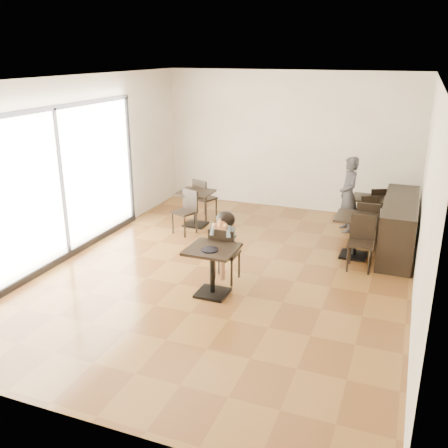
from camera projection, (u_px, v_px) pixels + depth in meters
The scene contains 23 objects.
floor at pixel (229, 271), 8.63m from camera, with size 6.00×8.00×0.01m, color brown.
ceiling at pixel (229, 79), 7.58m from camera, with size 6.00×8.00×0.01m, color white.
wall_back at pixel (289, 141), 11.63m from camera, with size 6.00×0.01×3.20m, color white.
wall_front at pixel (76, 281), 4.58m from camera, with size 6.00×0.01×3.20m, color white.
wall_left at pixel (76, 166), 9.12m from camera, with size 0.01×8.00×3.20m, color white.
wall_right at pixel (426, 200), 7.08m from camera, with size 0.01×8.00×3.20m, color white.
storefront_window at pixel (60, 183), 8.74m from camera, with size 0.04×4.50×2.60m, color white.
child_table at pixel (212, 271), 7.67m from camera, with size 0.74×0.74×0.78m, color black, non-canonical shape.
child_chair at pixel (225, 254), 8.13m from camera, with size 0.42×0.42×0.94m, color black, non-canonical shape.
child at pixel (225, 247), 8.09m from camera, with size 0.42×0.59×1.18m, color slate, non-canonical shape.
plate at pixel (210, 250), 7.45m from camera, with size 0.26×0.26×0.02m, color black.
pizza_slice at pixel (221, 225), 7.78m from camera, with size 0.27×0.21×0.06m, color tan, non-canonical shape.
adult_patron at pixel (348, 194), 10.30m from camera, with size 0.58×0.38×1.58m, color #37363B.
cafe_table_mid at pixel (355, 236), 9.11m from camera, with size 0.74×0.74×0.78m, color black, non-canonical shape.
cafe_table_left at pixel (195, 209), 10.76m from camera, with size 0.71×0.71×0.75m, color black, non-canonical shape.
cafe_table_back at pixel (367, 213), 10.59m from camera, with size 0.65×0.65×0.69m, color black, non-canonical shape.
chair_mid_a at pixel (367, 224), 9.51m from camera, with size 0.42×0.42×0.94m, color black, non-canonical shape.
chair_mid_b at pixel (361, 244), 8.54m from camera, with size 0.42×0.42×0.94m, color black, non-canonical shape.
chair_left_a at pixel (205, 198), 11.22m from camera, with size 0.41×0.41×0.91m, color black, non-canonical shape.
chair_left_b at pixel (184, 212), 10.25m from camera, with size 0.41×0.41×0.91m, color black, non-canonical shape.
chair_back_a at pixel (376, 205), 10.86m from camera, with size 0.37×0.37×0.83m, color black, non-canonical shape.
chair_back_b at pixel (371, 218), 10.03m from camera, with size 0.37×0.37×0.83m, color black, non-canonical shape.
service_counter at pixel (399, 226), 9.33m from camera, with size 0.60×2.40×1.00m, color black.
Camera 1 is at (2.76, -7.38, 3.61)m, focal length 40.00 mm.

